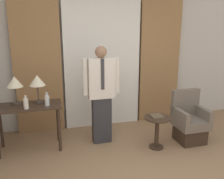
% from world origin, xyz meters
% --- Properties ---
extents(wall_back, '(10.00, 0.06, 2.70)m').
position_xyz_m(wall_back, '(0.00, 2.65, 1.35)').
color(wall_back, beige).
rests_on(wall_back, ground_plane).
extents(curtain_sheer_center, '(1.53, 0.06, 2.58)m').
position_xyz_m(curtain_sheer_center, '(0.00, 2.52, 1.29)').
color(curtain_sheer_center, white).
rests_on(curtain_sheer_center, ground_plane).
extents(curtain_drape_left, '(0.88, 0.06, 2.58)m').
position_xyz_m(curtain_drape_left, '(-1.25, 2.52, 1.29)').
color(curtain_drape_left, '#997047').
rests_on(curtain_drape_left, ground_plane).
extents(curtain_drape_right, '(0.88, 0.06, 2.58)m').
position_xyz_m(curtain_drape_right, '(1.25, 2.52, 1.29)').
color(curtain_drape_right, '#997047').
rests_on(curtain_drape_right, ground_plane).
extents(desk, '(1.06, 0.52, 0.78)m').
position_xyz_m(desk, '(-1.43, 1.79, 0.64)').
color(desk, '#38281E').
rests_on(desk, ground_plane).
extents(table_lamp_left, '(0.26, 0.26, 0.47)m').
position_xyz_m(table_lamp_left, '(-1.61, 1.90, 1.14)').
color(table_lamp_left, '#4C4238').
rests_on(table_lamp_left, desk).
extents(table_lamp_right, '(0.26, 0.26, 0.47)m').
position_xyz_m(table_lamp_right, '(-1.26, 1.90, 1.14)').
color(table_lamp_right, '#4C4238').
rests_on(table_lamp_right, desk).
extents(bottle_near_edge, '(0.08, 0.08, 0.22)m').
position_xyz_m(bottle_near_edge, '(-1.44, 1.61, 0.87)').
color(bottle_near_edge, silver).
rests_on(bottle_near_edge, desk).
extents(bottle_by_lamp, '(0.07, 0.07, 0.22)m').
position_xyz_m(bottle_by_lamp, '(-1.12, 1.69, 0.87)').
color(bottle_by_lamp, silver).
rests_on(bottle_by_lamp, desk).
extents(person, '(0.65, 0.21, 1.71)m').
position_xyz_m(person, '(-0.21, 1.74, 0.93)').
color(person, '#2D2D33').
rests_on(person, ground_plane).
extents(armchair, '(0.53, 0.53, 0.91)m').
position_xyz_m(armchair, '(1.31, 1.36, 0.35)').
color(armchair, '#38281E').
rests_on(armchair, ground_plane).
extents(side_table, '(0.44, 0.44, 0.56)m').
position_xyz_m(side_table, '(0.63, 1.26, 0.38)').
color(side_table, '#38281E').
rests_on(side_table, ground_plane).
extents(book, '(0.19, 0.21, 0.03)m').
position_xyz_m(book, '(0.62, 1.27, 0.57)').
color(book, brown).
rests_on(book, side_table).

